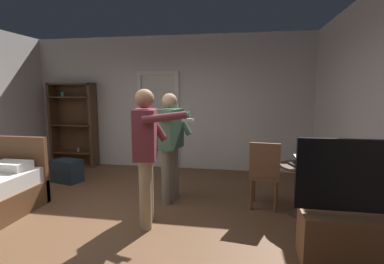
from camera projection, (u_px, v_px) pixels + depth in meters
name	position (u px, v px, depth m)	size (l,w,h in m)	color
ground_plane	(110.00, 227.00, 3.67)	(6.67, 6.67, 0.00)	brown
wall_back	(169.00, 103.00, 6.42)	(6.31, 0.12, 2.88)	silver
doorway_frame	(158.00, 113.00, 6.41)	(0.93, 0.08, 2.13)	white
bookshelf	(74.00, 121.00, 6.63)	(1.04, 0.32, 1.88)	#4C331E
tv_flatscreen	(357.00, 229.00, 2.82)	(1.21, 0.40, 1.27)	brown
side_table	(304.00, 181.00, 4.00)	(0.65, 0.65, 0.70)	#4C331E
laptop	(304.00, 162.00, 3.93)	(0.41, 0.41, 0.17)	black
bottle_on_table	(318.00, 160.00, 3.85)	(0.06, 0.06, 0.23)	#3A4D16
wooden_chair	(265.00, 172.00, 4.19)	(0.47, 0.47, 0.99)	brown
person_blue_shirt	(147.00, 148.00, 3.61)	(0.78, 0.59, 1.73)	tan
person_striped_shirt	(170.00, 139.00, 4.43)	(0.62, 0.71, 1.67)	gray
suitcase_dark	(67.00, 171.00, 5.49)	(0.53, 0.33, 0.42)	#1E2D38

